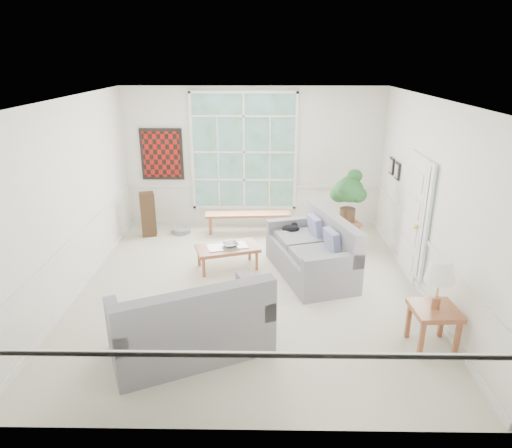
{
  "coord_description": "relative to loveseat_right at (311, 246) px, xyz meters",
  "views": [
    {
      "loc": [
        0.2,
        -6.62,
        3.58
      ],
      "look_at": [
        0.1,
        0.2,
        1.05
      ],
      "focal_mm": 32.0,
      "sensor_mm": 36.0,
      "label": 1
    }
  ],
  "objects": [
    {
      "name": "wall_art",
      "position": [
        -2.98,
        2.4,
        1.08
      ],
      "size": [
        0.9,
        0.06,
        1.1
      ],
      "primitive_type": "cube",
      "color": "#580E0A",
      "rests_on": "wall_back"
    },
    {
      "name": "loveseat_front",
      "position": [
        -1.74,
        -2.22,
        0.01
      ],
      "size": [
        2.19,
        1.72,
        1.05
      ],
      "primitive_type": "cube",
      "rotation": [
        0.0,
        0.0,
        0.43
      ],
      "color": "gray",
      "rests_on": "floor"
    },
    {
      "name": "houseplant",
      "position": [
        0.84,
        1.32,
        0.5
      ],
      "size": [
        0.64,
        0.64,
        1.03
      ],
      "primitive_type": null,
      "rotation": [
        0.0,
        0.0,
        0.07
      ],
      "color": "#255728",
      "rests_on": "end_table"
    },
    {
      "name": "wall_right",
      "position": [
        1.72,
        -0.55,
        0.98
      ],
      "size": [
        0.02,
        6.0,
        3.0
      ],
      "primitive_type": "cube",
      "color": "white",
      "rests_on": "ground"
    },
    {
      "name": "window_bench",
      "position": [
        -1.14,
        1.99,
        -0.31
      ],
      "size": [
        1.82,
        0.48,
        0.42
      ],
      "primitive_type": "cube",
      "rotation": [
        0.0,
        0.0,
        0.07
      ],
      "color": "#955333",
      "rests_on": "floor"
    },
    {
      "name": "table_lamp",
      "position": [
        1.37,
        -2.09,
        0.38
      ],
      "size": [
        0.44,
        0.44,
        0.65
      ],
      "primitive_type": null,
      "rotation": [
        0.0,
        0.0,
        0.16
      ],
      "color": "silver",
      "rests_on": "side_table"
    },
    {
      "name": "pet_bed",
      "position": [
        -2.57,
        1.92,
        -0.46
      ],
      "size": [
        0.54,
        0.54,
        0.12
      ],
      "primitive_type": "cylinder",
      "rotation": [
        0.0,
        0.0,
        -0.37
      ],
      "color": "gray",
      "rests_on": "floor"
    },
    {
      "name": "coffee_table",
      "position": [
        -1.44,
        0.22,
        -0.32
      ],
      "size": [
        1.21,
        0.89,
        0.4
      ],
      "primitive_type": "cube",
      "rotation": [
        0.0,
        0.0,
        0.31
      ],
      "color": "#955333",
      "rests_on": "floor"
    },
    {
      "name": "floor",
      "position": [
        -1.03,
        -0.55,
        -0.53
      ],
      "size": [
        5.5,
        6.0,
        0.01
      ],
      "primitive_type": "cube",
      "color": "beige",
      "rests_on": "ground"
    },
    {
      "name": "door_sidelight",
      "position": [
        1.68,
        -0.58,
        0.63
      ],
      "size": [
        0.08,
        0.26,
        1.9
      ],
      "primitive_type": "cube",
      "color": "white",
      "rests_on": "wall_right"
    },
    {
      "name": "wall_back",
      "position": [
        -1.03,
        2.45,
        0.98
      ],
      "size": [
        5.5,
        0.02,
        3.0
      ],
      "primitive_type": "cube",
      "color": "white",
      "rests_on": "ground"
    },
    {
      "name": "wall_frame_near",
      "position": [
        1.68,
        1.2,
        1.03
      ],
      "size": [
        0.04,
        0.26,
        0.32
      ],
      "primitive_type": "cube",
      "color": "black",
      "rests_on": "wall_right"
    },
    {
      "name": "floor_speaker",
      "position": [
        -3.21,
        1.76,
        -0.05
      ],
      "size": [
        0.34,
        0.3,
        0.94
      ],
      "primitive_type": "cube",
      "rotation": [
        0.0,
        0.0,
        0.27
      ],
      "color": "#3F2A18",
      "rests_on": "floor"
    },
    {
      "name": "wall_front",
      "position": [
        -1.03,
        -3.55,
        0.98
      ],
      "size": [
        5.5,
        0.02,
        3.0
      ],
      "primitive_type": "cube",
      "color": "white",
      "rests_on": "ground"
    },
    {
      "name": "window_back",
      "position": [
        -1.23,
        2.41,
        1.13
      ],
      "size": [
        2.3,
        0.08,
        2.4
      ],
      "primitive_type": "cube",
      "color": "white",
      "rests_on": "wall_back"
    },
    {
      "name": "end_table",
      "position": [
        0.8,
        1.3,
        -0.27
      ],
      "size": [
        0.65,
        0.65,
        0.51
      ],
      "primitive_type": "cube",
      "rotation": [
        0.0,
        0.0,
        0.35
      ],
      "color": "#955333",
      "rests_on": "floor"
    },
    {
      "name": "cat",
      "position": [
        -0.31,
        0.62,
        0.09
      ],
      "size": [
        0.34,
        0.26,
        0.15
      ],
      "primitive_type": "ellipsoid",
      "rotation": [
        0.0,
        0.0,
        0.08
      ],
      "color": "black",
      "rests_on": "loveseat_right"
    },
    {
      "name": "pewter_bowl",
      "position": [
        -1.39,
        0.24,
        -0.07
      ],
      "size": [
        0.46,
        0.46,
        0.08
      ],
      "primitive_type": "imported",
      "rotation": [
        0.0,
        0.0,
        0.49
      ],
      "color": "#A3A3A8",
      "rests_on": "coffee_table"
    },
    {
      "name": "wall_frame_far",
      "position": [
        1.68,
        1.6,
        1.03
      ],
      "size": [
        0.04,
        0.26,
        0.32
      ],
      "primitive_type": "cube",
      "color": "black",
      "rests_on": "wall_right"
    },
    {
      "name": "ceiling",
      "position": [
        -1.03,
        -0.55,
        2.48
      ],
      "size": [
        5.5,
        6.0,
        0.02
      ],
      "primitive_type": "cube",
      "color": "white",
      "rests_on": "ground"
    },
    {
      "name": "side_table",
      "position": [
        1.37,
        -2.1,
        -0.23
      ],
      "size": [
        0.6,
        0.6,
        0.58
      ],
      "primitive_type": "cube",
      "rotation": [
        0.0,
        0.0,
        0.06
      ],
      "color": "#955333",
      "rests_on": "floor"
    },
    {
      "name": "loveseat_right",
      "position": [
        0.0,
        0.0,
        0.0
      ],
      "size": [
        1.52,
        2.13,
        1.04
      ],
      "primitive_type": "cube",
      "rotation": [
        0.0,
        0.0,
        0.3
      ],
      "color": "gray",
      "rests_on": "floor"
    },
    {
      "name": "entry_door",
      "position": [
        1.68,
        0.05,
        0.53
      ],
      "size": [
        0.08,
        0.9,
        2.1
      ],
      "primitive_type": "cube",
      "color": "white",
      "rests_on": "floor"
    },
    {
      "name": "wall_left",
      "position": [
        -3.78,
        -0.55,
        0.98
      ],
      "size": [
        0.02,
        6.0,
        3.0
      ],
      "primitive_type": "cube",
      "color": "white",
      "rests_on": "ground"
    }
  ]
}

